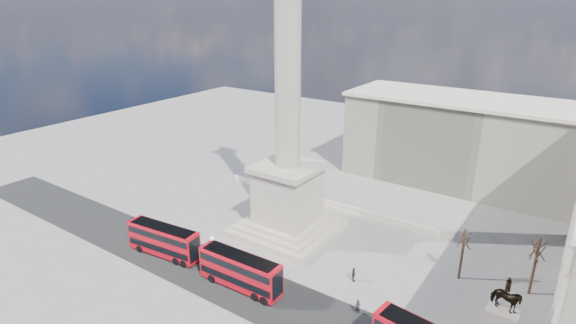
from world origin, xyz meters
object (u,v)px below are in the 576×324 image
Objects in this scene: victorian_lamp at (213,255)px; pedestrian_crossing at (354,275)px; nelsons_column at (288,151)px; red_bus_b at (241,271)px; red_bus_a at (164,240)px; equestrian_statue at (501,322)px; pedestrian_walking at (358,307)px.

pedestrian_crossing is at bearing 33.51° from victorian_lamp.
red_bus_b is (3.47, -15.20, -10.56)m from nelsons_column.
red_bus_b is (13.51, 0.26, 0.03)m from red_bus_a.
red_bus_b is 29.07m from equestrian_statue.
victorian_lamp is 3.44× the size of pedestrian_walking.
red_bus_a is 1.38× the size of equestrian_statue.
pedestrian_crossing is (14.30, -6.15, -11.95)m from nelsons_column.
pedestrian_crossing is (24.34, 9.30, -1.36)m from red_bus_a.
red_bus_b is at bearing -4.88° from red_bus_a.
nelsons_column is 4.48× the size of red_bus_a.
red_bus_b is at bearing 92.26° from pedestrian_crossing.
victorian_lamp is 3.23× the size of pedestrian_crossing.
equestrian_statue reaches higher than pedestrian_walking.
red_bus_a is 27.88m from pedestrian_walking.
victorian_lamp reaches higher than red_bus_a.
nelsons_column is at bearing 29.10° from pedestrian_crossing.
equestrian_statue is 14.66m from pedestrian_walking.
red_bus_b is 1.79× the size of victorian_lamp.
equestrian_statue is 4.46× the size of pedestrian_walking.
pedestrian_walking is (14.05, 3.70, -1.45)m from red_bus_b.
nelsons_column is 21.26m from red_bus_a.
pedestrian_crossing is at bearing 14.94° from red_bus_a.
nelsons_column is 27.50× the size of pedestrian_walking.
red_bus_a is (-10.04, -15.45, -10.59)m from nelsons_column.
pedestrian_crossing is (10.82, 9.04, -1.39)m from red_bus_b.
nelsons_column is at bearing 166.31° from equestrian_statue.
nelsons_column is at bearing 144.86° from pedestrian_walking.
red_bus_a is 13.52m from red_bus_b.
equestrian_statue is (28.08, 7.51, 0.44)m from red_bus_b.
red_bus_a is 42.32m from equestrian_statue.
red_bus_b is at bearing -165.03° from equestrian_statue.
red_bus_b is 5.78× the size of pedestrian_crossing.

